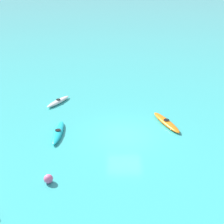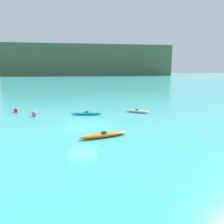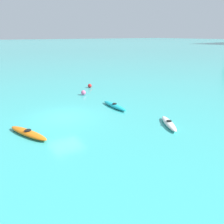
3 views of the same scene
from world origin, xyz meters
name	(u,v)px [view 1 (image 1 of 3)]	position (x,y,z in m)	size (l,w,h in m)	color
ground_plane	(125,135)	(0.00, 0.00, 0.00)	(600.00, 600.00, 0.00)	#38ADA8
kayak_cyan	(58,132)	(0.05, 4.71, 0.16)	(3.38, 0.62, 0.37)	#19B7C6
kayak_orange	(166,122)	(1.78, -3.14, 0.16)	(3.57, 1.95, 0.37)	orange
kayak_white	(58,101)	(5.58, 5.68, 0.16)	(2.76, 1.87, 0.37)	white
buoy_pink	(48,179)	(-5.34, 4.27, 0.25)	(0.51, 0.51, 0.51)	pink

